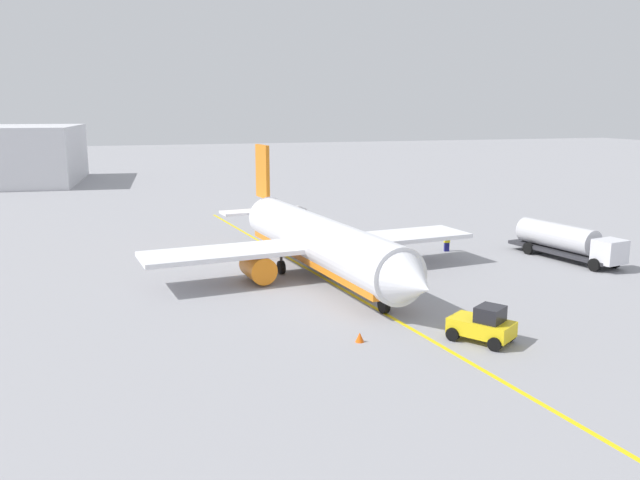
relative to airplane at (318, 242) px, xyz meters
name	(u,v)px	position (x,y,z in m)	size (l,w,h in m)	color
ground_plane	(320,276)	(0.46, 0.05, -2.76)	(400.00, 400.00, 0.00)	#939399
airplane	(318,242)	(0.00, 0.00, 0.00)	(32.92, 28.35, 9.88)	white
fuel_tanker	(566,241)	(1.49, 22.83, -1.03)	(11.58, 4.61, 3.15)	#2D2D33
pushback_tug	(483,325)	(17.48, 4.69, -1.76)	(4.10, 3.81, 2.20)	yellow
refueling_worker	(447,243)	(-4.80, 14.35, -1.94)	(0.43, 0.57, 1.71)	navy
safety_cone_nose	(360,337)	(15.43, -2.19, -2.48)	(0.52, 0.52, 0.58)	#F2590F
distant_hangar	(23,154)	(-79.58, -31.61, 2.37)	(29.29, 20.91, 10.27)	silver
taxi_line_marking	(320,276)	(0.46, 0.05, -2.76)	(67.05, 0.30, 0.01)	yellow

